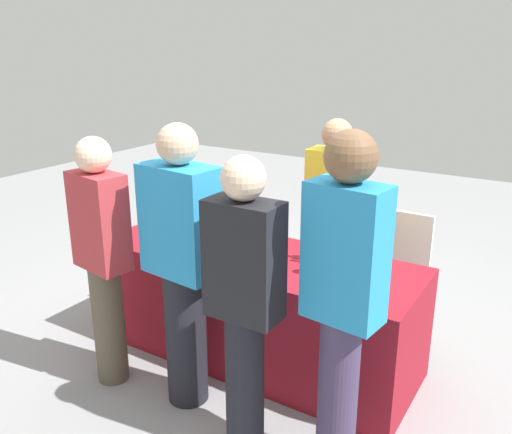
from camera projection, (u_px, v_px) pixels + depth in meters
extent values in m
plane|color=gray|center=(256.00, 354.00, 3.67)|extent=(12.00, 12.00, 0.00)
cube|color=maroon|center=(256.00, 306.00, 3.56)|extent=(2.11, 0.76, 0.73)
cylinder|color=black|center=(169.00, 211.00, 3.93)|extent=(0.07, 0.07, 0.24)
cylinder|color=black|center=(167.00, 190.00, 3.89)|extent=(0.03, 0.03, 0.07)
cylinder|color=black|center=(167.00, 185.00, 3.87)|extent=(0.03, 0.03, 0.02)
cylinder|color=silver|center=(169.00, 212.00, 3.94)|extent=(0.08, 0.08, 0.08)
cylinder|color=black|center=(199.00, 217.00, 3.85)|extent=(0.07, 0.07, 0.20)
cylinder|color=black|center=(198.00, 197.00, 3.81)|extent=(0.03, 0.03, 0.08)
cylinder|color=maroon|center=(198.00, 191.00, 3.79)|extent=(0.03, 0.03, 0.02)
cylinder|color=silver|center=(199.00, 218.00, 3.85)|extent=(0.08, 0.08, 0.07)
cylinder|color=black|center=(275.00, 233.00, 3.53)|extent=(0.07, 0.07, 0.20)
cylinder|color=black|center=(275.00, 212.00, 3.49)|extent=(0.02, 0.02, 0.08)
cylinder|color=gold|center=(275.00, 205.00, 3.47)|extent=(0.03, 0.03, 0.02)
cylinder|color=silver|center=(275.00, 234.00, 3.53)|extent=(0.07, 0.07, 0.07)
cylinder|color=black|center=(321.00, 246.00, 3.30)|extent=(0.07, 0.07, 0.20)
cylinder|color=black|center=(322.00, 224.00, 3.26)|extent=(0.03, 0.03, 0.08)
cylinder|color=black|center=(322.00, 216.00, 3.24)|extent=(0.03, 0.03, 0.02)
cylinder|color=silver|center=(321.00, 247.00, 3.31)|extent=(0.07, 0.07, 0.07)
cylinder|color=black|center=(333.00, 249.00, 3.21)|extent=(0.07, 0.07, 0.23)
cylinder|color=black|center=(335.00, 224.00, 3.16)|extent=(0.03, 0.03, 0.09)
cylinder|color=black|center=(335.00, 216.00, 3.15)|extent=(0.03, 0.03, 0.02)
cylinder|color=silver|center=(333.00, 251.00, 3.22)|extent=(0.07, 0.07, 0.08)
cylinder|color=silver|center=(162.00, 242.00, 3.64)|extent=(0.06, 0.06, 0.00)
cylinder|color=silver|center=(162.00, 237.00, 3.63)|extent=(0.01, 0.01, 0.08)
sphere|color=silver|center=(162.00, 227.00, 3.61)|extent=(0.06, 0.06, 0.06)
sphere|color=#590C19|center=(162.00, 229.00, 3.61)|extent=(0.03, 0.03, 0.03)
cylinder|color=silver|center=(215.00, 258.00, 3.38)|extent=(0.06, 0.06, 0.00)
cylinder|color=silver|center=(215.00, 253.00, 3.37)|extent=(0.01, 0.01, 0.06)
sphere|color=silver|center=(215.00, 244.00, 3.35)|extent=(0.07, 0.07, 0.07)
cylinder|color=silver|center=(226.00, 260.00, 3.34)|extent=(0.06, 0.06, 0.00)
cylinder|color=silver|center=(226.00, 254.00, 3.33)|extent=(0.01, 0.01, 0.08)
sphere|color=silver|center=(226.00, 243.00, 3.31)|extent=(0.07, 0.07, 0.07)
cylinder|color=silver|center=(311.00, 274.00, 3.15)|extent=(0.07, 0.07, 0.00)
cylinder|color=silver|center=(311.00, 268.00, 3.14)|extent=(0.01, 0.01, 0.06)
sphere|color=silver|center=(312.00, 259.00, 3.12)|extent=(0.07, 0.07, 0.07)
cylinder|color=silver|center=(327.00, 278.00, 3.09)|extent=(0.07, 0.07, 0.00)
cylinder|color=silver|center=(328.00, 273.00, 3.08)|extent=(0.01, 0.01, 0.07)
sphere|color=silver|center=(328.00, 263.00, 3.06)|extent=(0.06, 0.06, 0.06)
sphere|color=#590C19|center=(328.00, 265.00, 3.07)|extent=(0.03, 0.03, 0.03)
cylinder|color=silver|center=(179.00, 220.00, 3.79)|extent=(0.19, 0.19, 0.19)
cylinder|color=#3F3351|center=(330.00, 281.00, 3.89)|extent=(0.20, 0.20, 0.77)
cube|color=yellow|center=(335.00, 191.00, 3.68)|extent=(0.37, 0.21, 0.57)
sphere|color=tan|center=(337.00, 134.00, 3.56)|extent=(0.21, 0.21, 0.21)
cylinder|color=brown|center=(109.00, 324.00, 3.30)|extent=(0.19, 0.19, 0.76)
cube|color=#B23338|center=(99.00, 221.00, 3.09)|extent=(0.38, 0.25, 0.57)
sphere|color=beige|center=(93.00, 155.00, 2.97)|extent=(0.21, 0.21, 0.21)
cylinder|color=black|center=(186.00, 337.00, 3.10)|extent=(0.24, 0.24, 0.81)
cube|color=#268CCC|center=(181.00, 221.00, 2.88)|extent=(0.45, 0.28, 0.61)
sphere|color=#D8AD8C|center=(177.00, 144.00, 2.75)|extent=(0.22, 0.22, 0.22)
cylinder|color=black|center=(245.00, 384.00, 2.72)|extent=(0.20, 0.20, 0.77)
cube|color=black|center=(244.00, 260.00, 2.51)|extent=(0.36, 0.20, 0.58)
sphere|color=beige|center=(243.00, 178.00, 2.39)|extent=(0.21, 0.21, 0.21)
cylinder|color=#3F3351|center=(338.00, 397.00, 2.56)|extent=(0.19, 0.19, 0.84)
cube|color=#268CCC|center=(345.00, 254.00, 2.33)|extent=(0.37, 0.23, 0.63)
sphere|color=brown|center=(351.00, 156.00, 2.20)|extent=(0.23, 0.23, 0.23)
cube|color=white|center=(392.00, 265.00, 4.05)|extent=(0.56, 0.04, 0.86)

